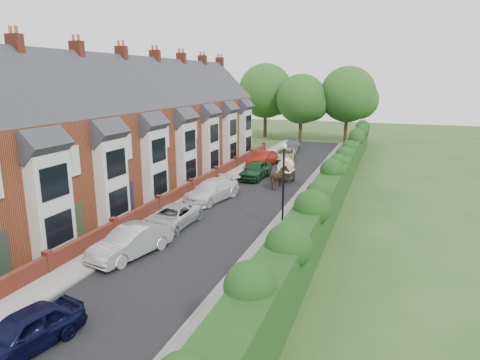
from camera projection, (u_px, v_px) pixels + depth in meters
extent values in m
plane|color=#2D4C1E|center=(201.00, 248.00, 22.47)|extent=(140.00, 140.00, 0.00)
cube|color=black|center=(255.00, 195.00, 32.71)|extent=(6.00, 58.00, 0.02)
cube|color=gray|center=(308.00, 199.00, 31.37)|extent=(2.20, 58.00, 0.12)
cube|color=gray|center=(209.00, 190.00, 33.95)|extent=(1.70, 58.00, 0.12)
cube|color=gray|center=(294.00, 198.00, 31.71)|extent=(0.18, 58.00, 0.13)
cube|color=gray|center=(218.00, 191.00, 33.69)|extent=(0.18, 58.00, 0.13)
cube|color=#123914|center=(334.00, 185.00, 30.51)|extent=(1.50, 58.00, 2.50)
cube|color=brown|center=(127.00, 148.00, 34.44)|extent=(8.00, 40.00, 6.50)
cube|color=#2D2E35|center=(125.00, 107.00, 33.68)|extent=(8.00, 40.20, 8.00)
cube|color=#3F2D2D|center=(1.00, 256.00, 18.98)|extent=(0.08, 0.90, 2.10)
cube|color=silver|center=(51.00, 205.00, 21.17)|extent=(0.70, 2.40, 5.20)
cube|color=black|center=(60.00, 229.00, 21.33)|extent=(0.06, 1.80, 1.60)
cube|color=black|center=(55.00, 182.00, 20.77)|extent=(0.06, 1.80, 1.60)
cube|color=#2D2E35|center=(42.00, 145.00, 20.52)|extent=(1.70, 2.60, 1.70)
cube|color=#3F2D2D|center=(78.00, 221.00, 23.56)|extent=(0.08, 0.90, 2.10)
cube|color=silver|center=(71.00, 162.00, 22.68)|extent=(0.12, 1.20, 1.60)
cube|color=silver|center=(112.00, 182.00, 25.76)|extent=(0.70, 2.40, 5.20)
cube|color=black|center=(119.00, 202.00, 25.92)|extent=(0.06, 1.80, 1.60)
cube|color=black|center=(116.00, 163.00, 25.36)|extent=(0.06, 1.80, 1.60)
cube|color=#2D2E35|center=(107.00, 133.00, 25.11)|extent=(1.70, 2.60, 1.70)
cube|color=#3F2D2D|center=(129.00, 198.00, 28.14)|extent=(0.08, 0.90, 2.10)
cube|color=silver|center=(125.00, 147.00, 27.27)|extent=(0.12, 1.20, 1.60)
cube|color=silver|center=(155.00, 166.00, 30.34)|extent=(0.70, 2.40, 5.20)
cube|color=black|center=(160.00, 183.00, 30.50)|extent=(0.06, 1.80, 1.60)
cube|color=black|center=(159.00, 150.00, 29.94)|extent=(0.06, 1.80, 1.60)
cube|color=#2D2E35|center=(151.00, 124.00, 29.69)|extent=(1.70, 2.60, 1.70)
cube|color=#3F2D2D|center=(167.00, 181.00, 32.73)|extent=(0.08, 0.90, 2.10)
cube|color=silver|center=(164.00, 137.00, 31.85)|extent=(0.12, 1.20, 1.60)
cube|color=silver|center=(187.00, 155.00, 34.92)|extent=(0.70, 2.40, 5.20)
cube|color=black|center=(191.00, 169.00, 35.09)|extent=(0.06, 1.80, 1.60)
cube|color=black|center=(190.00, 140.00, 34.52)|extent=(0.06, 1.80, 1.60)
cube|color=#2D2E35|center=(184.00, 118.00, 34.27)|extent=(1.70, 2.60, 1.70)
cube|color=#3F2D2D|center=(195.00, 168.00, 37.31)|extent=(0.08, 0.90, 2.10)
cube|color=silver|center=(193.00, 130.00, 36.44)|extent=(0.12, 1.20, 1.60)
cube|color=silver|center=(211.00, 146.00, 39.51)|extent=(0.70, 2.40, 5.20)
cube|color=black|center=(215.00, 159.00, 39.67)|extent=(0.06, 1.80, 1.60)
cube|color=black|center=(214.00, 133.00, 39.11)|extent=(0.06, 1.80, 1.60)
cube|color=#2D2E35|center=(209.00, 113.00, 38.86)|extent=(1.70, 2.60, 1.70)
cube|color=#3F2D2D|center=(217.00, 158.00, 41.90)|extent=(0.08, 0.90, 2.10)
cube|color=silver|center=(216.00, 124.00, 41.02)|extent=(0.12, 1.20, 1.60)
cube|color=silver|center=(230.00, 139.00, 44.09)|extent=(0.70, 2.40, 5.20)
cube|color=black|center=(233.00, 150.00, 44.25)|extent=(0.06, 1.80, 1.60)
cube|color=black|center=(233.00, 127.00, 43.69)|extent=(0.06, 1.80, 1.60)
cube|color=#2D2E35|center=(228.00, 109.00, 43.44)|extent=(1.70, 2.60, 1.70)
cube|color=#3F2D2D|center=(234.00, 150.00, 46.48)|extent=(0.08, 0.90, 2.10)
cube|color=silver|center=(234.00, 119.00, 45.60)|extent=(0.12, 1.20, 1.60)
cube|color=silver|center=(246.00, 133.00, 48.68)|extent=(0.70, 2.40, 5.20)
cube|color=black|center=(249.00, 144.00, 48.84)|extent=(0.06, 1.80, 1.60)
cube|color=black|center=(249.00, 123.00, 48.28)|extent=(0.06, 1.80, 1.60)
cube|color=#2D2E35|center=(244.00, 106.00, 48.02)|extent=(1.70, 2.60, 1.70)
cube|color=#3F2D2D|center=(249.00, 144.00, 51.06)|extent=(0.08, 0.90, 2.10)
cube|color=silver|center=(249.00, 116.00, 50.19)|extent=(0.12, 1.20, 1.60)
cube|color=maroon|center=(15.00, 49.00, 23.63)|extent=(0.90, 0.50, 1.60)
cylinder|color=brown|center=(11.00, 31.00, 23.47)|extent=(0.20, 0.20, 0.50)
cylinder|color=brown|center=(16.00, 30.00, 23.34)|extent=(0.20, 0.20, 0.50)
cube|color=maroon|center=(77.00, 53.00, 28.21)|extent=(0.90, 0.50, 1.60)
cylinder|color=brown|center=(73.00, 38.00, 28.05)|extent=(0.20, 0.20, 0.50)
cylinder|color=brown|center=(78.00, 38.00, 27.93)|extent=(0.20, 0.20, 0.50)
cube|color=maroon|center=(122.00, 57.00, 32.80)|extent=(0.90, 0.50, 1.60)
cylinder|color=brown|center=(119.00, 44.00, 32.64)|extent=(0.20, 0.20, 0.50)
cylinder|color=brown|center=(123.00, 44.00, 32.51)|extent=(0.20, 0.20, 0.50)
cube|color=maroon|center=(155.00, 59.00, 37.38)|extent=(0.90, 0.50, 1.60)
cylinder|color=brown|center=(153.00, 48.00, 37.22)|extent=(0.20, 0.20, 0.50)
cylinder|color=brown|center=(157.00, 48.00, 37.09)|extent=(0.20, 0.20, 0.50)
cube|color=maroon|center=(181.00, 61.00, 41.96)|extent=(0.90, 0.50, 1.60)
cylinder|color=brown|center=(179.00, 51.00, 41.81)|extent=(0.20, 0.20, 0.50)
cylinder|color=brown|center=(183.00, 51.00, 41.68)|extent=(0.20, 0.20, 0.50)
cube|color=maroon|center=(202.00, 63.00, 46.55)|extent=(0.90, 0.50, 1.60)
cylinder|color=brown|center=(201.00, 54.00, 46.39)|extent=(0.20, 0.20, 0.50)
cylinder|color=brown|center=(204.00, 54.00, 46.26)|extent=(0.20, 0.20, 0.50)
cube|color=maroon|center=(220.00, 64.00, 51.13)|extent=(0.90, 0.50, 1.60)
cylinder|color=brown|center=(218.00, 56.00, 50.97)|extent=(0.20, 0.20, 0.50)
cylinder|color=brown|center=(221.00, 56.00, 50.84)|extent=(0.20, 0.20, 0.50)
cube|color=maroon|center=(2.00, 289.00, 17.22)|extent=(0.30, 4.70, 0.90)
cube|color=maroon|center=(85.00, 245.00, 21.80)|extent=(0.30, 4.70, 0.90)
cube|color=maroon|center=(139.00, 216.00, 26.39)|extent=(0.30, 4.70, 0.90)
cube|color=maroon|center=(177.00, 195.00, 30.97)|extent=(0.30, 4.70, 0.90)
cube|color=maroon|center=(205.00, 180.00, 35.56)|extent=(0.30, 4.70, 0.90)
cube|color=maroon|center=(226.00, 168.00, 40.14)|extent=(0.30, 4.70, 0.90)
cube|color=maroon|center=(244.00, 159.00, 44.72)|extent=(0.30, 4.70, 0.90)
cube|color=maroon|center=(258.00, 151.00, 49.31)|extent=(0.30, 4.70, 0.90)
cube|color=maroon|center=(48.00, 262.00, 19.49)|extent=(0.35, 0.35, 1.10)
cube|color=maroon|center=(114.00, 227.00, 24.07)|extent=(0.35, 0.35, 1.10)
cube|color=maroon|center=(159.00, 203.00, 28.66)|extent=(0.35, 0.35, 1.10)
cube|color=maroon|center=(192.00, 186.00, 33.24)|extent=(0.35, 0.35, 1.10)
cube|color=maroon|center=(216.00, 173.00, 37.82)|extent=(0.35, 0.35, 1.10)
cube|color=maroon|center=(236.00, 162.00, 42.41)|extent=(0.35, 0.35, 1.10)
cube|color=maroon|center=(251.00, 154.00, 46.99)|extent=(0.35, 0.35, 1.10)
cube|color=maroon|center=(264.00, 147.00, 51.58)|extent=(0.35, 0.35, 1.10)
cylinder|color=black|center=(283.00, 191.00, 24.47)|extent=(0.12, 0.12, 4.80)
cylinder|color=black|center=(284.00, 149.00, 23.90)|extent=(0.20, 0.20, 0.10)
sphere|color=silver|center=(284.00, 146.00, 23.86)|extent=(0.32, 0.32, 0.32)
cylinder|color=#332316|center=(300.00, 124.00, 59.55)|extent=(0.50, 0.50, 4.75)
sphere|color=#234F1A|center=(301.00, 99.00, 58.73)|extent=(6.80, 6.80, 6.80)
sphere|color=#234F1A|center=(311.00, 104.00, 58.72)|extent=(4.76, 4.76, 4.76)
cylinder|color=#332316|center=(346.00, 123.00, 59.38)|extent=(0.50, 0.50, 5.25)
sphere|color=#234F1A|center=(348.00, 94.00, 58.48)|extent=(7.60, 7.60, 7.60)
sphere|color=#234F1A|center=(359.00, 100.00, 58.43)|extent=(5.32, 5.32, 5.32)
cylinder|color=#332316|center=(265.00, 119.00, 64.16)|extent=(0.50, 0.50, 5.50)
sphere|color=#234F1A|center=(266.00, 91.00, 63.21)|extent=(8.00, 8.00, 8.00)
sphere|color=#234F1A|center=(276.00, 96.00, 63.15)|extent=(5.60, 5.60, 5.60)
imported|color=black|center=(24.00, 332.00, 13.91)|extent=(2.45, 4.30, 1.38)
imported|color=#A7A7AC|center=(131.00, 242.00, 21.33)|extent=(2.61, 4.85, 1.52)
imported|color=silver|center=(172.00, 217.00, 25.56)|extent=(2.23, 4.63, 1.27)
imported|color=silver|center=(212.00, 190.00, 31.06)|extent=(3.11, 5.51, 1.51)
imported|color=#113A1C|center=(255.00, 170.00, 37.81)|extent=(2.09, 4.70, 1.57)
imported|color=maroon|center=(262.00, 159.00, 42.82)|extent=(2.04, 4.86, 1.56)
imported|color=#BEB089|center=(285.00, 155.00, 46.00)|extent=(2.82, 4.92, 1.29)
imported|color=slate|center=(292.00, 146.00, 51.95)|extent=(2.28, 4.56, 1.27)
imported|color=#4B341B|center=(279.00, 178.00, 34.43)|extent=(1.27, 2.21, 1.76)
cube|color=black|center=(286.00, 173.00, 36.49)|extent=(1.10, 1.84, 0.46)
cylinder|color=beige|center=(286.00, 166.00, 36.34)|extent=(1.20, 1.15, 1.20)
cube|color=beige|center=(286.00, 171.00, 36.44)|extent=(1.21, 1.89, 0.04)
cylinder|color=black|center=(280.00, 176.00, 37.28)|extent=(0.07, 0.83, 0.83)
cylinder|color=black|center=(294.00, 177.00, 36.89)|extent=(0.07, 0.83, 0.83)
cylinder|color=black|center=(279.00, 175.00, 35.66)|extent=(0.06, 1.66, 0.06)
cylinder|color=black|center=(287.00, 176.00, 35.45)|extent=(0.06, 1.66, 0.06)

